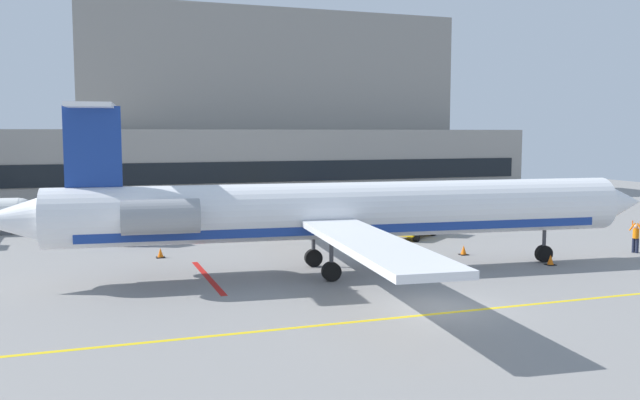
{
  "coord_description": "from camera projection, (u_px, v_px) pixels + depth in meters",
  "views": [
    {
      "loc": [
        -13.15,
        -23.28,
        6.88
      ],
      "look_at": [
        -0.23,
        13.54,
        3.0
      ],
      "focal_mm": 38.29,
      "sensor_mm": 36.0,
      "label": 1
    }
  ],
  "objects": [
    {
      "name": "ground",
      "position": [
        439.0,
        309.0,
        26.88
      ],
      "size": [
        120.0,
        120.0,
        0.11
      ],
      "color": "gray"
    },
    {
      "name": "terminal_building",
      "position": [
        231.0,
        124.0,
        72.66
      ],
      "size": [
        67.59,
        16.17,
        19.77
      ],
      "color": "gray",
      "rests_on": "ground"
    },
    {
      "name": "regional_jet",
      "position": [
        339.0,
        211.0,
        33.27
      ],
      "size": [
        33.9,
        27.7,
        8.14
      ],
      "color": "white",
      "rests_on": "ground"
    },
    {
      "name": "baggage_tug",
      "position": [
        416.0,
        223.0,
        45.0
      ],
      "size": [
        4.22,
        3.91,
        2.03
      ],
      "color": "#E5B20C",
      "rests_on": "ground"
    },
    {
      "name": "pushback_tractor",
      "position": [
        450.0,
        208.0,
        54.33
      ],
      "size": [
        3.36,
        2.86,
        1.99
      ],
      "color": "#19389E",
      "rests_on": "ground"
    },
    {
      "name": "belt_loader",
      "position": [
        129.0,
        227.0,
        42.24
      ],
      "size": [
        2.62,
        3.15,
        2.37
      ],
      "color": "#19389E",
      "rests_on": "ground"
    },
    {
      "name": "marshaller",
      "position": [
        636.0,
        237.0,
        38.99
      ],
      "size": [
        0.37,
        0.81,
        1.84
      ],
      "color": "#191E33",
      "rests_on": "ground"
    },
    {
      "name": "safety_cone_alpha",
      "position": [
        160.0,
        253.0,
        37.52
      ],
      "size": [
        0.47,
        0.47,
        0.55
      ],
      "color": "orange",
      "rests_on": "ground"
    },
    {
      "name": "safety_cone_bravo",
      "position": [
        464.0,
        251.0,
        38.39
      ],
      "size": [
        0.47,
        0.47,
        0.55
      ],
      "color": "orange",
      "rests_on": "ground"
    },
    {
      "name": "safety_cone_charlie",
      "position": [
        551.0,
        260.0,
        35.44
      ],
      "size": [
        0.47,
        0.47,
        0.55
      ],
      "color": "orange",
      "rests_on": "ground"
    }
  ]
}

